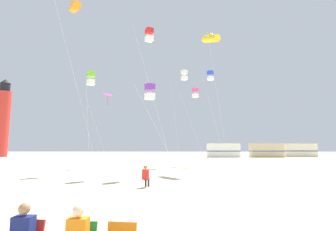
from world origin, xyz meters
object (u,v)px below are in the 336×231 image
at_px(kite_diamond_magenta, 107,97).
at_px(kite_box_violet, 150,92).
at_px(kite_box_white, 184,75).
at_px(rv_van_white, 223,150).
at_px(kite_flyer_standing, 146,176).
at_px(kite_tube_gold, 211,38).
at_px(kite_box_scarlet, 149,35).
at_px(kite_box_blue, 210,76).
at_px(kite_box_lime, 91,78).
at_px(lighthouse_distant, 2,120).
at_px(kite_box_rainbow, 195,93).
at_px(rv_van_cream, 300,150).
at_px(kite_tube_orange, 75,7).
at_px(rv_van_tan, 266,150).

relative_size(kite_diamond_magenta, kite_box_violet, 1.18).
relative_size(kite_box_white, rv_van_white, 1.69).
height_order(kite_flyer_standing, kite_tube_gold, kite_tube_gold).
xyz_separation_m(kite_box_violet, kite_box_scarlet, (-0.36, 2.98, 5.74)).
relative_size(kite_box_blue, kite_box_white, 1.02).
xyz_separation_m(kite_tube_gold, kite_box_scarlet, (-5.81, -2.68, -0.87)).
relative_size(kite_diamond_magenta, rv_van_white, 1.20).
distance_m(kite_flyer_standing, kite_box_white, 18.48).
distance_m(kite_box_lime, kite_box_blue, 14.95).
bearing_deg(lighthouse_distant, kite_box_rainbow, -29.98).
xyz_separation_m(kite_box_violet, rv_van_cream, (28.74, 36.11, -4.73)).
bearing_deg(rv_van_white, kite_diamond_magenta, -128.05).
xyz_separation_m(kite_box_white, rv_van_white, (8.99, 22.70, -9.14)).
bearing_deg(kite_tube_orange, kite_box_blue, 37.10).
relative_size(kite_box_lime, kite_box_rainbow, 0.92).
height_order(kite_tube_orange, rv_van_cream, kite_tube_orange).
relative_size(kite_box_white, rv_van_cream, 1.72).
bearing_deg(rv_van_tan, kite_diamond_magenta, -136.80).
bearing_deg(kite_diamond_magenta, kite_box_lime, -90.51).
bearing_deg(rv_van_tan, kite_box_rainbow, -128.32).
bearing_deg(kite_tube_orange, kite_flyer_standing, -43.00).
bearing_deg(lighthouse_distant, rv_van_white, -1.51).
height_order(kite_box_white, rv_van_tan, kite_box_white).
relative_size(kite_box_violet, kite_box_scarlet, 0.54).
distance_m(kite_box_white, lighthouse_distant, 44.76).
xyz_separation_m(kite_flyer_standing, rv_van_white, (11.85, 38.03, 0.78)).
xyz_separation_m(kite_tube_orange, kite_box_rainbow, (11.16, 10.26, -5.32)).
height_order(kite_box_rainbow, rv_van_tan, kite_box_rainbow).
bearing_deg(rv_van_tan, rv_van_cream, 15.14).
bearing_deg(rv_van_tan, kite_flyer_standing, -119.48).
xyz_separation_m(kite_diamond_magenta, rv_van_tan, (26.09, 25.51, -6.00)).
xyz_separation_m(kite_tube_gold, kite_box_rainbow, (-0.95, 6.63, -4.04)).
bearing_deg(kite_box_scarlet, kite_flyer_standing, -85.50).
relative_size(kite_flyer_standing, rv_van_tan, 0.18).
bearing_deg(kite_box_violet, rv_van_white, 70.25).
relative_size(kite_tube_gold, kite_box_white, 1.21).
relative_size(kite_box_lime, kite_tube_gold, 0.64).
distance_m(kite_box_rainbow, rv_van_cream, 34.77).
height_order(rv_van_white, rv_van_cream, same).
bearing_deg(rv_van_tan, kite_box_violet, -122.77).
xyz_separation_m(rv_van_tan, rv_van_cream, (7.95, 2.33, 0.00)).
bearing_deg(lighthouse_distant, kite_tube_orange, -49.56).
bearing_deg(kite_box_scarlet, rv_van_cream, 48.71).
distance_m(kite_flyer_standing, kite_box_scarlet, 13.46).
height_order(kite_box_white, lighthouse_distant, lighthouse_distant).
distance_m(kite_box_white, rv_van_tan, 30.32).
height_order(kite_flyer_standing, kite_diamond_magenta, kite_diamond_magenta).
bearing_deg(rv_van_white, kite_box_scarlet, -115.71).
relative_size(kite_box_lime, rv_van_tan, 1.32).
xyz_separation_m(kite_diamond_magenta, kite_box_rainbow, (9.80, 4.01, 1.31)).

